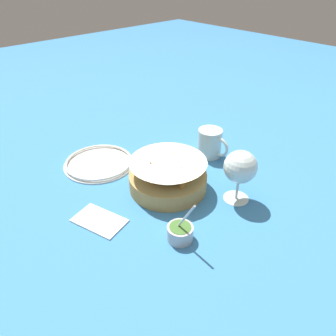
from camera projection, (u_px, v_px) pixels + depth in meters
The scene contains 7 objects.
ground_plane at pixel (172, 181), 0.96m from camera, with size 4.00×4.00×0.00m, color teal.
food_basket at pixel (168, 176), 0.91m from camera, with size 0.22×0.22×0.09m.
sauce_cup at pixel (180, 232), 0.75m from camera, with size 0.07×0.06×0.12m.
wine_glass at pixel (240, 168), 0.84m from camera, with size 0.09×0.09×0.15m.
beer_mug at pixel (210, 144), 1.06m from camera, with size 0.11×0.08×0.09m.
side_plate at pixel (99, 162), 1.03m from camera, with size 0.22×0.22×0.01m.
napkin at pixel (99, 220), 0.81m from camera, with size 0.14×0.11×0.01m.
Camera 1 is at (0.56, -0.54, 0.56)m, focal length 35.00 mm.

